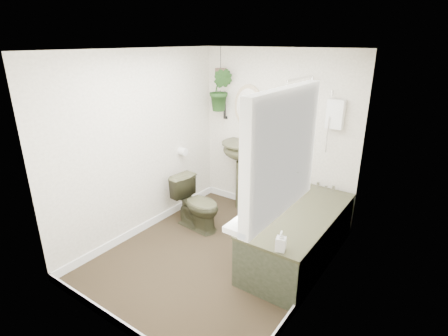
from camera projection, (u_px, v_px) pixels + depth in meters
The scene contains 22 objects.
floor at pixel (217, 256), 4.13m from camera, with size 2.30×2.80×0.02m, color black.
ceiling at pixel (215, 48), 3.32m from camera, with size 2.30×2.80×0.02m, color white.
wall_back at pixel (276, 135), 4.81m from camera, with size 2.30×0.02×2.30m, color white.
wall_front at pixel (106, 214), 2.64m from camera, with size 2.30×0.02×2.30m, color white.
wall_left at pixel (141, 145), 4.35m from camera, with size 0.02×2.80×2.30m, color white.
wall_right at pixel (321, 188), 3.10m from camera, with size 0.02×2.80×2.30m, color white.
skirting at pixel (217, 251), 4.10m from camera, with size 2.30×2.80×0.10m, color white.
bathtub at pixel (299, 236), 3.98m from camera, with size 0.72×1.72×0.58m, color #3B3C26, non-canonical shape.
bath_screen at pixel (296, 138), 4.19m from camera, with size 0.04×0.72×1.40m, color silver, non-canonical shape.
shower_box at pixel (335, 114), 4.18m from camera, with size 0.20×0.10×0.35m, color white.
oval_mirror at pixel (248, 107), 4.89m from camera, with size 0.46×0.03×0.62m, color tan.
wall_sconce at pixel (225, 111), 5.13m from camera, with size 0.04×0.04×0.22m, color black.
toilet_roll_holder at pixel (183, 151), 4.94m from camera, with size 0.11×0.11×0.11m, color white.
window_recess at pixel (282, 153), 2.43m from camera, with size 0.08×1.00×0.90m, color white.
window_sill at pixel (271, 205), 2.61m from camera, with size 0.18×1.00×0.04m, color white.
window_blinds at pixel (276, 152), 2.45m from camera, with size 0.01×0.86×0.76m, color white.
toilet at pixel (197, 204), 4.62m from camera, with size 0.39×0.68×0.70m, color #3B3C26.
pedestal_sink at pixel (242, 175), 5.13m from camera, with size 0.60×0.51×1.03m, color #3B3C26, non-canonical shape.
sill_plant at pixel (289, 177), 2.74m from camera, with size 0.23×0.20×0.25m, color black.
hanging_plant at pixel (221, 90), 4.93m from camera, with size 0.33×0.26×0.60m, color black.
soap_bottle at pixel (281, 241), 3.16m from camera, with size 0.09×0.09×0.20m, color #302927.
hanging_pot at pixel (221, 73), 4.85m from camera, with size 0.16×0.16×0.12m, color brown.
Camera 1 is at (2.08, -2.83, 2.39)m, focal length 28.00 mm.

